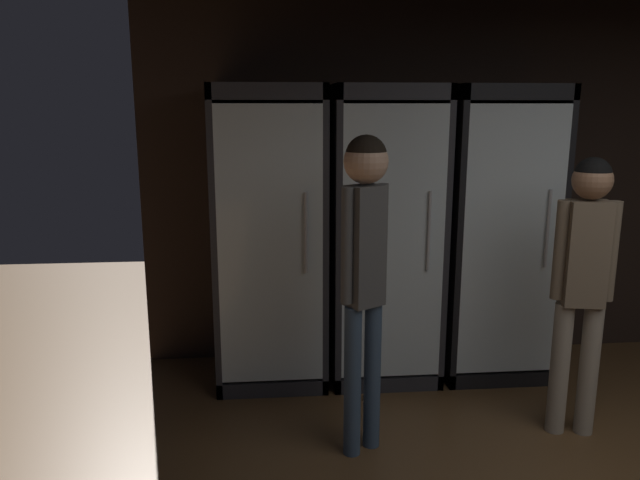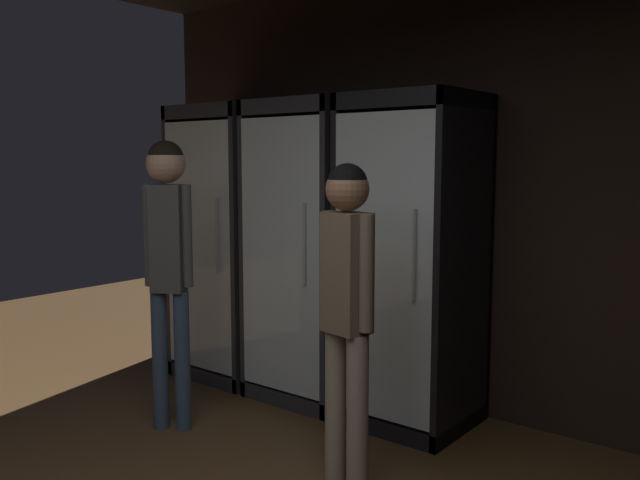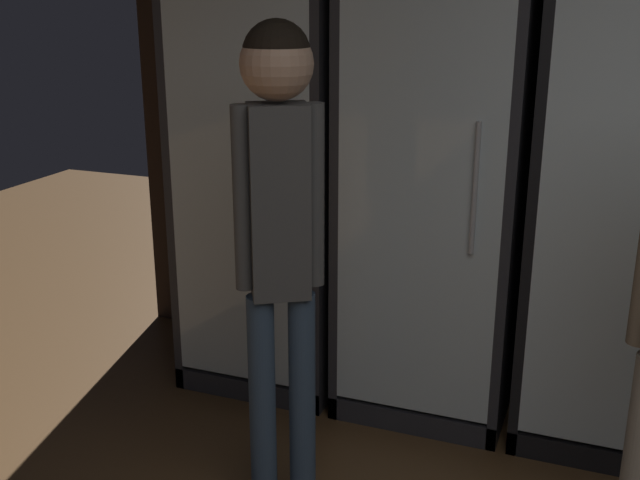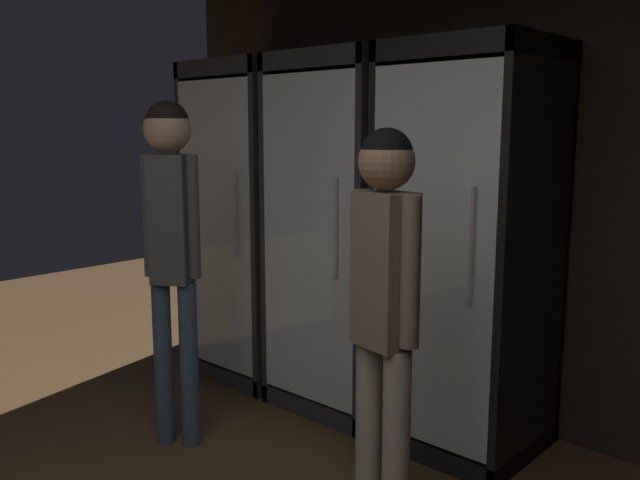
% 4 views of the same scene
% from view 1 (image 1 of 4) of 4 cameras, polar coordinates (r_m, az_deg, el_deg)
% --- Properties ---
extents(wall_back, '(6.00, 0.06, 2.80)m').
position_cam_1_polar(wall_back, '(4.84, 20.96, 6.39)').
color(wall_back, black).
rests_on(wall_back, ground).
extents(cooler_far_left, '(0.72, 0.70, 1.98)m').
position_cam_1_polar(cooler_far_left, '(4.08, -4.75, 0.03)').
color(cooler_far_left, '#2B2B30').
rests_on(cooler_far_left, ground).
extents(cooler_left, '(0.72, 0.70, 1.98)m').
position_cam_1_polar(cooler_left, '(4.16, 5.89, 0.33)').
color(cooler_left, '#2B2B30').
rests_on(cooler_left, ground).
extents(cooler_center, '(0.72, 0.70, 1.98)m').
position_cam_1_polar(cooler_center, '(4.37, 15.79, 0.45)').
color(cooler_center, black).
rests_on(cooler_center, ground).
extents(shopper_near, '(0.26, 0.23, 1.71)m').
position_cam_1_polar(shopper_near, '(3.09, 4.23, -0.96)').
color(shopper_near, '#384C66').
rests_on(shopper_near, ground).
extents(shopper_far, '(0.33, 0.21, 1.58)m').
position_cam_1_polar(shopper_far, '(3.60, 23.66, -2.48)').
color(shopper_far, gray).
rests_on(shopper_far, ground).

